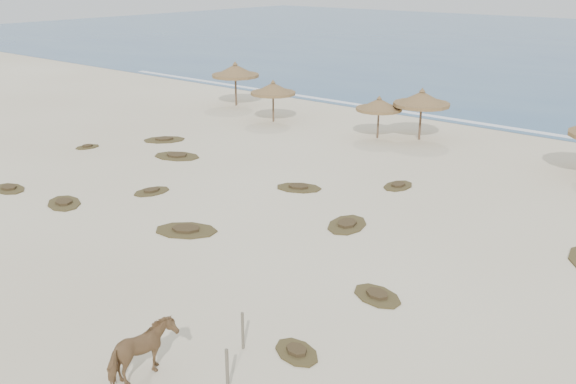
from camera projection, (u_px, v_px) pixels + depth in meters
name	position (u px, v px, depth m)	size (l,w,h in m)	color
ground	(172.00, 251.00, 22.99)	(160.00, 160.00, 0.00)	beige
foam_line	(478.00, 123.00, 41.88)	(70.00, 0.60, 0.01)	silver
palapa_0	(235.00, 71.00, 46.56)	(4.50, 4.50, 3.23)	brown
palapa_1	(273.00, 89.00, 41.72)	(3.69, 3.69, 2.77)	brown
palapa_2	(422.00, 100.00, 37.20)	(3.56, 3.56, 3.08)	brown
palapa_3	(379.00, 105.00, 37.68)	(3.14, 3.14, 2.55)	brown
horse	(142.00, 352.00, 15.65)	(0.80, 1.77, 1.49)	brown
fence_post_near	(243.00, 331.00, 16.94)	(0.08, 0.08, 1.08)	#69614F
fence_post_far	(227.00, 371.00, 15.17)	(0.09, 0.09, 1.19)	#69614F
scrub_0	(9.00, 188.00, 29.38)	(1.93, 1.32, 0.16)	#4E4222
scrub_1	(177.00, 156.00, 34.48)	(2.99, 2.45, 0.16)	#4E4222
scrub_2	(152.00, 191.00, 29.02)	(1.38, 1.87, 0.16)	#4E4222
scrub_3	(347.00, 224.00, 25.27)	(1.94, 2.50, 0.16)	#4E4222
scrub_4	(377.00, 295.00, 19.79)	(2.04, 1.63, 0.16)	#4E4222
scrub_6	(164.00, 139.00, 37.77)	(2.76, 2.85, 0.16)	#4E4222
scrub_7	(398.00, 186.00, 29.77)	(1.15, 1.77, 0.16)	#4E4222
scrub_8	(87.00, 147.00, 36.25)	(1.14, 1.51, 0.16)	#4E4222
scrub_9	(186.00, 230.00, 24.73)	(2.95, 2.62, 0.16)	#4E4222
scrub_11	(64.00, 203.00, 27.58)	(2.45, 2.07, 0.16)	#4E4222
scrub_12	(297.00, 352.00, 16.88)	(1.72, 1.39, 0.16)	#4E4222
scrub_13	(299.00, 187.00, 29.52)	(2.52, 2.16, 0.16)	#4E4222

